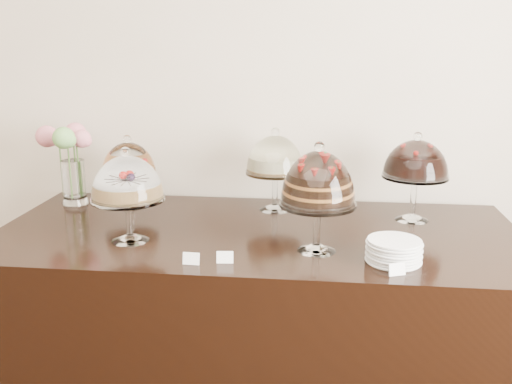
# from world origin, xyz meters

# --- Properties ---
(wall_back) EXTENTS (5.00, 0.04, 3.00)m
(wall_back) POSITION_xyz_m (0.00, 3.00, 1.50)
(wall_back) COLOR beige
(wall_back) RESTS_ON ground
(display_counter) EXTENTS (2.20, 1.00, 0.90)m
(display_counter) POSITION_xyz_m (0.26, 2.45, 0.45)
(display_counter) COLOR black
(display_counter) RESTS_ON ground
(cake_stand_sugar_sponge) EXTENTS (0.29, 0.29, 0.38)m
(cake_stand_sugar_sponge) POSITION_xyz_m (-0.23, 2.26, 1.14)
(cake_stand_sugar_sponge) COLOR white
(cake_stand_sugar_sponge) RESTS_ON display_counter
(cake_stand_choco_layer) EXTENTS (0.29, 0.29, 0.42)m
(cake_stand_choco_layer) POSITION_xyz_m (0.52, 2.24, 1.17)
(cake_stand_choco_layer) COLOR white
(cake_stand_choco_layer) RESTS_ON display_counter
(cake_stand_cheesecake) EXTENTS (0.28, 0.28, 0.39)m
(cake_stand_cheesecake) POSITION_xyz_m (0.31, 2.76, 1.15)
(cake_stand_cheesecake) COLOR white
(cake_stand_cheesecake) RESTS_ON display_counter
(cake_stand_dark_choco) EXTENTS (0.29, 0.29, 0.40)m
(cake_stand_dark_choco) POSITION_xyz_m (0.93, 2.67, 1.16)
(cake_stand_dark_choco) COLOR white
(cake_stand_dark_choco) RESTS_ON display_counter
(cake_stand_fruit_tart) EXTENTS (0.26, 0.26, 0.35)m
(cake_stand_fruit_tart) POSITION_xyz_m (-0.38, 2.73, 1.11)
(cake_stand_fruit_tart) COLOR white
(cake_stand_fruit_tart) RESTS_ON display_counter
(flower_vase) EXTENTS (0.27, 0.29, 0.39)m
(flower_vase) POSITION_xyz_m (-0.68, 2.75, 1.14)
(flower_vase) COLOR white
(flower_vase) RESTS_ON display_counter
(plate_stack) EXTENTS (0.20, 0.20, 0.08)m
(plate_stack) POSITION_xyz_m (0.79, 2.15, 0.94)
(plate_stack) COLOR white
(plate_stack) RESTS_ON display_counter
(price_card_left) EXTENTS (0.06, 0.02, 0.04)m
(price_card_left) POSITION_xyz_m (0.07, 2.04, 0.92)
(price_card_left) COLOR white
(price_card_left) RESTS_ON display_counter
(price_card_right) EXTENTS (0.06, 0.04, 0.04)m
(price_card_right) POSITION_xyz_m (0.79, 2.03, 0.92)
(price_card_right) COLOR white
(price_card_right) RESTS_ON display_counter
(price_card_extra) EXTENTS (0.06, 0.02, 0.04)m
(price_card_extra) POSITION_xyz_m (0.19, 2.07, 0.92)
(price_card_extra) COLOR white
(price_card_extra) RESTS_ON display_counter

